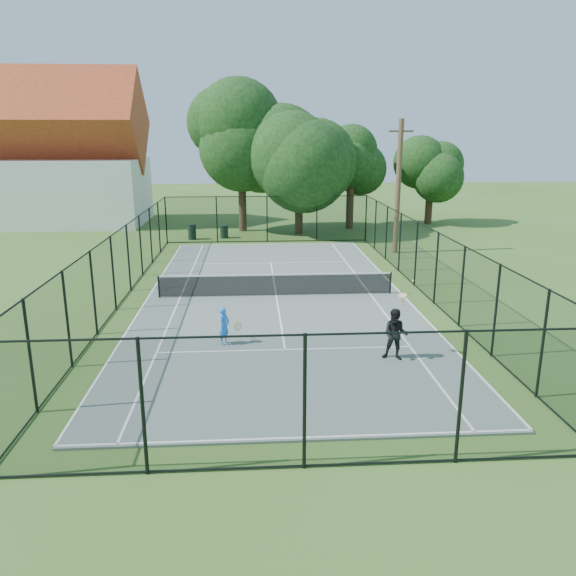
{
  "coord_description": "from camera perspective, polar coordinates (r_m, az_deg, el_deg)",
  "views": [
    {
      "loc": [
        -1.01,
        -23.34,
        6.75
      ],
      "look_at": [
        0.32,
        -3.0,
        1.2
      ],
      "focal_mm": 35.0,
      "sensor_mm": 36.0,
      "label": 1
    }
  ],
  "objects": [
    {
      "name": "building",
      "position": [
        48.11,
        -23.68,
        11.82
      ],
      "size": [
        15.3,
        8.15,
        11.87
      ],
      "color": "silver",
      "rests_on": "ground"
    },
    {
      "name": "tennis_court",
      "position": [
        24.31,
        -1.21,
        -0.82
      ],
      "size": [
        11.0,
        24.0,
        0.06
      ],
      "primitive_type": "cube",
      "color": "slate",
      "rests_on": "ground"
    },
    {
      "name": "ground",
      "position": [
        24.32,
        -1.21,
        -0.89
      ],
      "size": [
        120.0,
        120.0,
        0.0
      ],
      "primitive_type": "plane",
      "color": "#3B5A1E"
    },
    {
      "name": "fence",
      "position": [
        23.94,
        -1.23,
        2.56
      ],
      "size": [
        13.1,
        26.1,
        3.0
      ],
      "color": "black",
      "rests_on": "ground"
    },
    {
      "name": "tree_far_right",
      "position": [
        45.73,
        14.3,
        10.97
      ],
      "size": [
        4.55,
        4.55,
        6.01
      ],
      "color": "#332114",
      "rests_on": "ground"
    },
    {
      "name": "player_blue",
      "position": [
        18.64,
        -6.48,
        -3.83
      ],
      "size": [
        0.83,
        0.55,
        1.27
      ],
      "color": "blue",
      "rests_on": "tennis_court"
    },
    {
      "name": "trash_bin_right",
      "position": [
        38.54,
        -6.51,
        5.72
      ],
      "size": [
        0.58,
        0.58,
        0.88
      ],
      "color": "black",
      "rests_on": "ground"
    },
    {
      "name": "player_black",
      "position": [
        17.54,
        10.88,
        -4.65
      ],
      "size": [
        1.07,
        0.92,
        2.43
      ],
      "color": "black",
      "rests_on": "tennis_court"
    },
    {
      "name": "tree_near_right",
      "position": [
        42.24,
        6.42,
        12.16
      ],
      "size": [
        5.2,
        5.2,
        7.18
      ],
      "color": "#332114",
      "rests_on": "ground"
    },
    {
      "name": "tree_near_mid",
      "position": [
        39.63,
        1.14,
        12.96
      ],
      "size": [
        6.43,
        6.43,
        8.41
      ],
      "color": "#332114",
      "rests_on": "ground"
    },
    {
      "name": "tennis_net",
      "position": [
        24.16,
        -1.21,
        0.43
      ],
      "size": [
        10.08,
        0.08,
        0.95
      ],
      "color": "black",
      "rests_on": "tennis_court"
    },
    {
      "name": "tree_near_left",
      "position": [
        40.95,
        -4.77,
        14.07
      ],
      "size": [
        7.42,
        7.42,
        9.68
      ],
      "color": "#332114",
      "rests_on": "ground"
    },
    {
      "name": "utility_pole",
      "position": [
        33.56,
        11.13,
        10.08
      ],
      "size": [
        1.4,
        0.3,
        7.67
      ],
      "color": "#4C3823",
      "rests_on": "ground"
    },
    {
      "name": "trash_bin_left",
      "position": [
        38.32,
        -9.73,
        5.66
      ],
      "size": [
        0.58,
        0.58,
        1.03
      ],
      "color": "black",
      "rests_on": "ground"
    }
  ]
}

